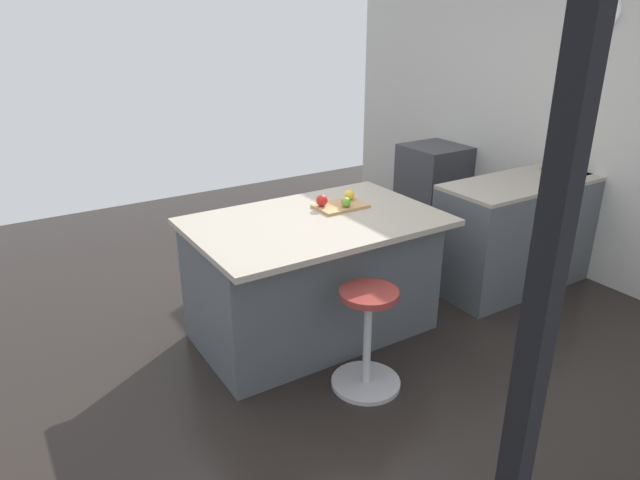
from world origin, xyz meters
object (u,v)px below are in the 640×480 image
object	(u,v)px
oven_range	(433,187)
kitchen_island	(313,276)
apple_red	(322,200)
stool_by_window	(367,342)
cutting_board	(341,206)
apple_yellow	(349,195)
apple_green	(346,202)

from	to	relation	value
oven_range	kitchen_island	xyz separation A→B (m)	(2.25, 1.19, 0.01)
oven_range	apple_red	bearing A→B (deg)	27.19
kitchen_island	stool_by_window	xyz separation A→B (m)	(0.05, 0.73, -0.14)
cutting_board	stool_by_window	bearing A→B (deg)	67.42
apple_yellow	kitchen_island	bearing A→B (deg)	18.22
apple_yellow	apple_green	size ratio (longest dim) A/B	1.07
kitchen_island	stool_by_window	world-z (taller)	kitchen_island
kitchen_island	apple_green	distance (m)	0.58
kitchen_island	apple_yellow	size ratio (longest dim) A/B	22.33
cutting_board	apple_green	xyz separation A→B (m)	(-0.01, 0.06, 0.05)
cutting_board	apple_red	world-z (taller)	apple_red
oven_range	apple_yellow	xyz separation A→B (m)	(1.85, 1.06, 0.51)
oven_range	kitchen_island	bearing A→B (deg)	27.98
stool_by_window	apple_green	xyz separation A→B (m)	(-0.34, -0.74, 0.64)
stool_by_window	apple_yellow	xyz separation A→B (m)	(-0.45, -0.86, 0.64)
kitchen_island	apple_red	bearing A→B (deg)	-142.18
apple_yellow	apple_green	world-z (taller)	apple_yellow
stool_by_window	cutting_board	distance (m)	1.05
kitchen_island	stool_by_window	distance (m)	0.74
apple_red	stool_by_window	bearing A→B (deg)	76.52
stool_by_window	apple_yellow	distance (m)	1.16
apple_red	kitchen_island	bearing A→B (deg)	37.82
stool_by_window	cutting_board	xyz separation A→B (m)	(-0.33, -0.80, 0.60)
kitchen_island	apple_green	xyz separation A→B (m)	(-0.28, -0.01, 0.50)
apple_yellow	apple_green	xyz separation A→B (m)	(0.11, 0.12, -0.00)
kitchen_island	apple_yellow	xyz separation A→B (m)	(-0.40, -0.13, 0.50)
kitchen_island	apple_green	world-z (taller)	apple_green
stool_by_window	apple_green	bearing A→B (deg)	-114.55
oven_range	apple_yellow	world-z (taller)	apple_yellow
stool_by_window	apple_green	size ratio (longest dim) A/B	9.48
apple_red	apple_green	distance (m)	0.17
stool_by_window	cutting_board	world-z (taller)	cutting_board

